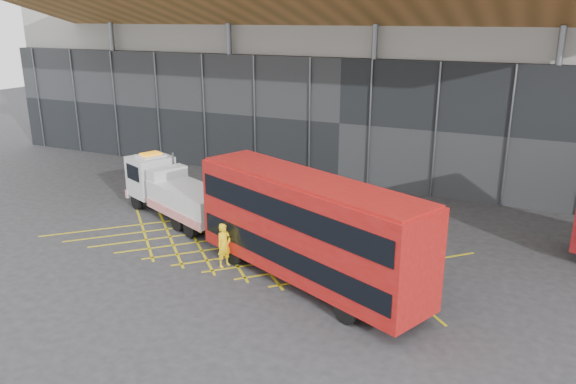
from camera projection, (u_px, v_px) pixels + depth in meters
The scene contains 6 objects.
ground_plane at pixel (220, 239), 27.52m from camera, with size 120.00×120.00×0.00m, color #2B2A2D.
road_markings at pixel (248, 244), 26.88m from camera, with size 19.96×7.16×0.01m.
construction_building at pixel (374, 37), 39.94m from camera, with size 55.00×23.97×18.00m.
recovery_truck at pixel (174, 192), 29.97m from camera, with size 8.98×5.18×3.23m.
bus_towed at pixel (307, 226), 22.30m from camera, with size 11.08×6.68×4.48m.
worker at pixel (224, 245), 24.30m from camera, with size 0.71×0.47×1.96m, color yellow.
Camera 1 is at (13.84, -21.73, 10.50)m, focal length 35.00 mm.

